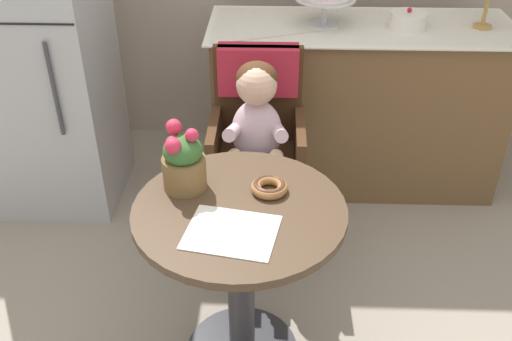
% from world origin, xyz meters
% --- Properties ---
extents(cafe_table, '(0.72, 0.72, 0.72)m').
position_xyz_m(cafe_table, '(0.00, 0.00, 0.51)').
color(cafe_table, '#4C3826').
rests_on(cafe_table, ground).
extents(wicker_chair, '(0.42, 0.45, 0.95)m').
position_xyz_m(wicker_chair, '(0.04, 0.77, 0.64)').
color(wicker_chair, '#472D19').
rests_on(wicker_chair, ground).
extents(seated_child, '(0.27, 0.32, 0.73)m').
position_xyz_m(seated_child, '(0.04, 0.61, 0.68)').
color(seated_child, silver).
rests_on(seated_child, ground).
extents(paper_napkin, '(0.32, 0.28, 0.00)m').
position_xyz_m(paper_napkin, '(-0.02, -0.13, 0.72)').
color(paper_napkin, white).
rests_on(paper_napkin, cafe_table).
extents(donut_front, '(0.13, 0.13, 0.04)m').
position_xyz_m(donut_front, '(0.10, 0.09, 0.74)').
color(donut_front, '#AD7542').
rests_on(donut_front, cafe_table).
extents(flower_vase, '(0.15, 0.15, 0.24)m').
position_xyz_m(flower_vase, '(-0.20, 0.11, 0.83)').
color(flower_vase, brown).
rests_on(flower_vase, cafe_table).
extents(display_counter, '(1.56, 0.62, 0.90)m').
position_xyz_m(display_counter, '(0.55, 1.30, 0.45)').
color(display_counter, brown).
rests_on(display_counter, ground).
extents(round_layer_cake, '(0.18, 0.18, 0.11)m').
position_xyz_m(round_layer_cake, '(0.76, 1.26, 0.94)').
color(round_layer_cake, white).
rests_on(round_layer_cake, display_counter).
extents(refrigerator, '(0.64, 0.63, 1.70)m').
position_xyz_m(refrigerator, '(-1.05, 1.10, 0.85)').
color(refrigerator, '#B7BABF').
rests_on(refrigerator, ground).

